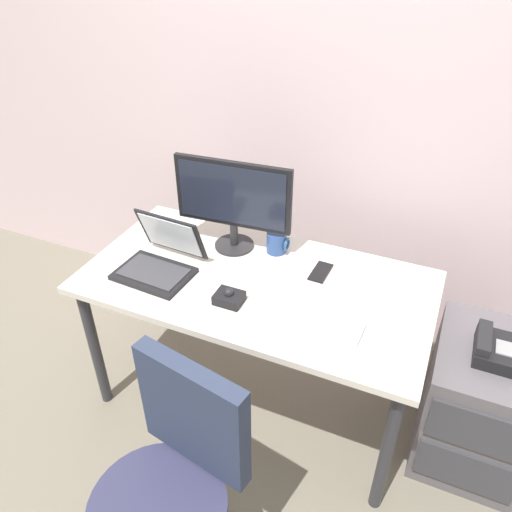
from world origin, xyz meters
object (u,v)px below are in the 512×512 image
coffee_mug (277,242)px  office_chair (172,501)px  trackball_mouse (229,297)px  desk_phone (496,349)px  file_cabinet (477,403)px  cell_phone (321,272)px  monitor_main (233,200)px  keyboard (308,318)px  laptop (160,259)px

coffee_mug → office_chair: bearing=-86.9°
trackball_mouse → coffee_mug: bearing=84.0°
coffee_mug → desk_phone: bearing=-8.5°
file_cabinet → office_chair: size_ratio=0.64×
file_cabinet → cell_phone: (-0.74, 0.05, 0.44)m
file_cabinet → desk_phone: desk_phone is taller
office_chair → file_cabinet: bearing=45.7°
cell_phone → coffee_mug: bearing=163.6°
monitor_main → keyboard: (0.48, -0.35, -0.23)m
keyboard → laptop: 0.69m
desk_phone → cell_phone: size_ratio=1.41×
desk_phone → keyboard: keyboard is taller
trackball_mouse → keyboard: bearing=3.2°
office_chair → coffee_mug: office_chair is taller
trackball_mouse → coffee_mug: size_ratio=1.10×
file_cabinet → coffee_mug: (-0.97, 0.13, 0.48)m
cell_phone → file_cabinet: bearing=-1.5°
trackball_mouse → coffee_mug: 0.41m
laptop → trackball_mouse: 0.38m
desk_phone → coffee_mug: (-0.96, 0.14, 0.15)m
keyboard → coffee_mug: bearing=125.8°
laptop → cell_phone: (0.64, 0.25, -0.05)m
cell_phone → keyboard: bearing=-78.7°
monitor_main → laptop: size_ratio=1.61×
office_chair → cell_phone: bearing=80.0°
desk_phone → laptop: size_ratio=0.61×
keyboard → file_cabinet: bearing=20.9°
office_chair → trackball_mouse: size_ratio=8.32×
desk_phone → coffee_mug: 0.98m
file_cabinet → monitor_main: 1.35m
desk_phone → laptop: (-1.37, -0.18, 0.16)m
trackball_mouse → office_chair: bearing=-81.2°
trackball_mouse → cell_phone: (0.27, 0.33, -0.02)m
cell_phone → trackball_mouse: bearing=-127.5°
cell_phone → laptop: bearing=-156.5°
monitor_main → cell_phone: 0.49m
file_cabinet → coffee_mug: bearing=172.5°
keyboard → monitor_main: bearing=143.8°
file_cabinet → monitor_main: (-1.16, 0.09, 0.67)m
monitor_main → laptop: (-0.21, -0.29, -0.19)m
file_cabinet → cell_phone: size_ratio=4.13×
trackball_mouse → file_cabinet: bearing=15.5°
desk_phone → trackball_mouse: 1.04m
office_chair → trackball_mouse: office_chair is taller
laptop → cell_phone: 0.69m
file_cabinet → trackball_mouse: size_ratio=5.33×
office_chair → coffee_mug: (-0.06, 1.06, 0.36)m
desk_phone → laptop: bearing=-172.4°
office_chair → desk_phone: bearing=45.4°
laptop → coffee_mug: bearing=38.7°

